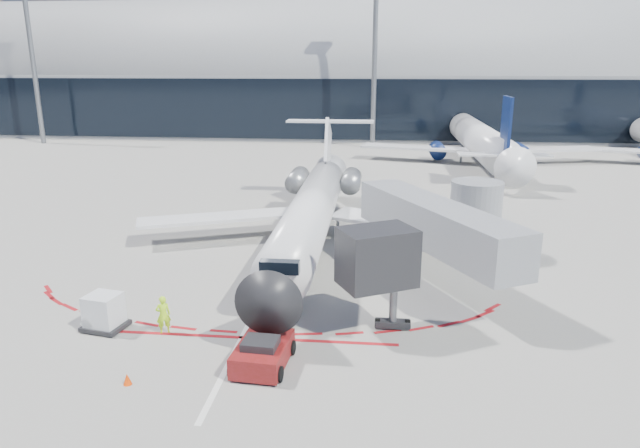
# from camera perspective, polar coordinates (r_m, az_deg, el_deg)

# --- Properties ---
(ground) EXTENTS (260.00, 260.00, 0.00)m
(ground) POSITION_cam_1_polar(r_m,az_deg,el_deg) (36.71, -3.66, -3.08)
(ground) COLOR gray
(ground) RESTS_ON ground
(apron_centerline) EXTENTS (0.25, 40.00, 0.01)m
(apron_centerline) POSITION_cam_1_polar(r_m,az_deg,el_deg) (38.58, -3.17, -2.11)
(apron_centerline) COLOR silver
(apron_centerline) RESTS_ON ground
(apron_stop_bar) EXTENTS (14.00, 0.25, 0.01)m
(apron_stop_bar) POSITION_cam_1_polar(r_m,az_deg,el_deg) (26.31, -7.82, -11.17)
(apron_stop_bar) COLOR maroon
(apron_stop_bar) RESTS_ON ground
(terminal_building) EXTENTS (150.00, 24.15, 24.00)m
(terminal_building) POSITION_cam_1_polar(r_m,az_deg,el_deg) (99.42, 2.55, 13.92)
(terminal_building) COLOR gray
(terminal_building) RESTS_ON ground
(jet_bridge) EXTENTS (10.03, 15.20, 4.90)m
(jet_bridge) POSITION_cam_1_polar(r_m,az_deg,el_deg) (32.69, 12.54, -0.30)
(jet_bridge) COLOR gray
(jet_bridge) RESTS_ON ground
(light_mast_west) EXTENTS (0.70, 0.70, 25.00)m
(light_mast_west) POSITION_cam_1_polar(r_m,az_deg,el_deg) (96.68, -26.81, 14.61)
(light_mast_west) COLOR slate
(light_mast_west) RESTS_ON ground
(light_mast_centre) EXTENTS (0.70, 0.70, 25.00)m
(light_mast_centre) POSITION_cam_1_polar(r_m,az_deg,el_deg) (82.23, 5.48, 16.23)
(light_mast_centre) COLOR slate
(light_mast_centre) RESTS_ON ground
(regional_jet) EXTENTS (24.40, 30.09, 7.53)m
(regional_jet) POSITION_cam_1_polar(r_m,az_deg,el_deg) (38.28, -0.71, 1.68)
(regional_jet) COLOR silver
(regional_jet) RESTS_ON ground
(pushback_tug) EXTENTS (2.34, 5.04, 1.29)m
(pushback_tug) POSITION_cam_1_polar(r_m,az_deg,el_deg) (23.78, -5.74, -12.68)
(pushback_tug) COLOR #60110D
(pushback_tug) RESTS_ON ground
(ramp_worker) EXTENTS (0.78, 0.69, 1.80)m
(ramp_worker) POSITION_cam_1_polar(r_m,az_deg,el_deg) (27.06, -15.40, -8.73)
(ramp_worker) COLOR #BAFF1A
(ramp_worker) RESTS_ON ground
(uld_container) EXTENTS (2.06, 1.85, 1.69)m
(uld_container) POSITION_cam_1_polar(r_m,az_deg,el_deg) (28.29, -20.78, -8.26)
(uld_container) COLOR black
(uld_container) RESTS_ON ground
(safety_cone_right) EXTENTS (0.33, 0.33, 0.46)m
(safety_cone_right) POSITION_cam_1_polar(r_m,az_deg,el_deg) (23.77, -18.72, -14.48)
(safety_cone_right) COLOR #FA4005
(safety_cone_right) RESTS_ON ground
(bg_airliner_0) EXTENTS (33.77, 35.76, 10.93)m
(bg_airliner_0) POSITION_cam_1_polar(r_m,az_deg,el_deg) (73.15, 15.78, 10.25)
(bg_airliner_0) COLOR silver
(bg_airliner_0) RESTS_ON ground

